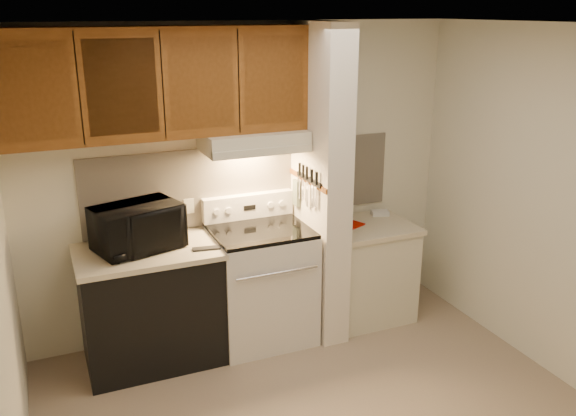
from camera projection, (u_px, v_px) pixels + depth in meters
ceiling at (332, 25)px, 3.25m from camera, size 3.60×3.60×0.00m
wall_back at (245, 181)px, 4.95m from camera, size 3.60×2.50×0.02m
wall_right at (555, 206)px, 4.31m from camera, size 0.02×3.00×2.50m
backsplash at (246, 183)px, 4.95m from camera, size 2.60×0.02×0.63m
range_body at (261, 286)px, 4.90m from camera, size 0.76×0.65×0.92m
oven_window at (276, 298)px, 4.61m from camera, size 0.50×0.01×0.30m
oven_handle at (278, 273)px, 4.51m from camera, size 0.65×0.02×0.02m
cooktop at (260, 230)px, 4.75m from camera, size 0.74×0.64×0.03m
range_backguard at (248, 206)px, 4.96m from camera, size 0.76×0.08×0.20m
range_display at (250, 208)px, 4.93m from camera, size 0.10×0.01×0.04m
range_knob_left_outer at (216, 212)px, 4.82m from camera, size 0.05×0.02×0.05m
range_knob_left_inner at (229, 210)px, 4.86m from camera, size 0.05×0.02×0.05m
range_knob_right_inner at (270, 205)px, 4.99m from camera, size 0.05×0.02×0.05m
range_knob_right_outer at (282, 204)px, 5.03m from camera, size 0.05×0.02×0.05m
dishwasher_front at (152, 308)px, 4.59m from camera, size 1.00×0.63×0.87m
left_countertop at (147, 252)px, 4.45m from camera, size 1.04×0.67×0.04m
spoon_rest at (206, 248)px, 4.45m from camera, size 0.21×0.09×0.01m
teal_jar at (131, 234)px, 4.59m from camera, size 0.11×0.11×0.10m
outlet at (189, 206)px, 4.80m from camera, size 0.08×0.01×0.12m
microwave at (137, 227)px, 4.41m from camera, size 0.69×0.56×0.33m
partition_pillar at (320, 185)px, 4.84m from camera, size 0.22×0.70×2.50m
pillar_trim at (307, 180)px, 4.78m from camera, size 0.01×0.70×0.04m
knife_strip at (309, 180)px, 4.73m from camera, size 0.02×0.42×0.04m
knife_blade_a at (315, 197)px, 4.63m from camera, size 0.01×0.03×0.16m
knife_handle_a at (317, 179)px, 4.57m from camera, size 0.02×0.02×0.10m
knife_blade_b at (312, 196)px, 4.68m from camera, size 0.01×0.04×0.18m
knife_handle_b at (312, 176)px, 4.64m from camera, size 0.02×0.02×0.10m
knife_blade_c at (307, 195)px, 4.76m from camera, size 0.01×0.04×0.20m
knife_handle_c at (307, 173)px, 4.72m from camera, size 0.02×0.02×0.10m
knife_blade_d at (303, 189)px, 4.83m from camera, size 0.01×0.04×0.16m
knife_handle_d at (303, 171)px, 4.78m from camera, size 0.02×0.02×0.10m
knife_blade_e at (299, 188)px, 4.90m from camera, size 0.01×0.04×0.18m
knife_handle_e at (300, 169)px, 4.84m from camera, size 0.02×0.02×0.10m
oven_mitt at (296, 193)px, 4.97m from camera, size 0.03×0.09×0.22m
right_cab_base at (366, 273)px, 5.27m from camera, size 0.70×0.60×0.81m
right_countertop at (368, 227)px, 5.14m from camera, size 0.74×0.64×0.04m
red_folder at (344, 223)px, 5.15m from camera, size 0.31×0.35×0.01m
white_box at (380, 213)px, 5.37m from camera, size 0.17×0.14×0.04m
range_hood at (253, 141)px, 4.65m from camera, size 0.78×0.44×0.15m
hood_lip at (263, 152)px, 4.48m from camera, size 0.78×0.04×0.06m
upper_cabinets at (158, 83)px, 4.29m from camera, size 2.18×0.33×0.77m
cab_door_a at (34, 92)px, 3.84m from camera, size 0.46×0.01×0.63m
cab_gap_a at (79, 89)px, 3.94m from camera, size 0.01×0.01×0.73m
cab_door_b at (122, 87)px, 4.04m from camera, size 0.46×0.01×0.63m
cab_gap_b at (163, 85)px, 4.14m from camera, size 0.01×0.01×0.73m
cab_door_c at (202, 84)px, 4.25m from camera, size 0.46×0.01×0.63m
cab_gap_c at (239, 82)px, 4.35m from camera, size 0.01×0.01×0.73m
cab_door_d at (274, 80)px, 4.45m from camera, size 0.46×0.01×0.63m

